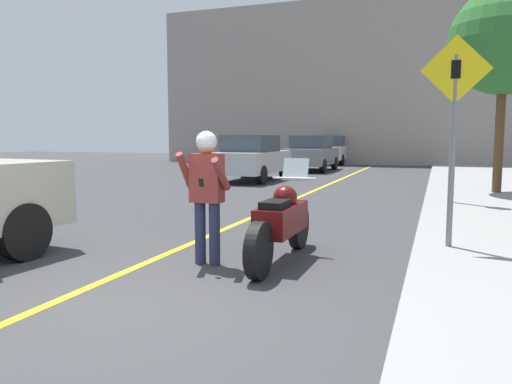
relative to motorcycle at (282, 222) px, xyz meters
The scene contains 11 objects.
ground_plane 2.49m from the motorcycle, 114.62° to the right, with size 80.00×80.00×0.00m, color #38383A.
road_center_line 4.15m from the motorcycle, 113.08° to the left, with size 0.12×36.00×0.01m.
building_backdrop 24.19m from the motorcycle, 92.44° to the left, with size 28.00×1.20×9.57m.
motorcycle is the anchor object (origin of this frame).
person_biker 1.09m from the motorcycle, 151.35° to the right, with size 0.59×0.47×1.69m.
crossing_sign 2.70m from the motorcycle, 30.06° to the left, with size 0.91×0.08×2.85m.
traffic_light 6.87m from the motorcycle, 70.73° to the left, with size 0.26×0.30×3.47m.
street_tree 10.18m from the motorcycle, 69.10° to the left, with size 2.84×2.84×5.46m.
parked_car_silver 12.11m from the motorcycle, 112.38° to the left, with size 1.88×4.20×1.68m.
parked_car_grey 17.56m from the motorcycle, 102.49° to the left, with size 1.88×4.20×1.68m.
parked_car_white 23.76m from the motorcycle, 99.97° to the left, with size 1.88×4.20×1.68m.
Camera 1 is at (2.89, -3.87, 1.62)m, focal length 35.00 mm.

